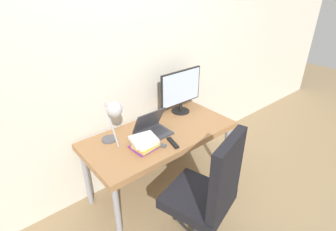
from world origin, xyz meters
name	(u,v)px	position (x,y,z in m)	size (l,w,h in m)	color
ground_plane	(183,207)	(0.00, 0.00, 0.00)	(12.00, 12.00, 0.00)	#937A56
wall_back	(133,65)	(0.00, 0.78, 1.30)	(8.00, 0.05, 2.60)	beige
desk	(160,138)	(0.00, 0.36, 0.66)	(1.50, 0.72, 0.72)	#996B42
laptop	(152,129)	(-0.07, 0.40, 0.77)	(0.32, 0.25, 0.24)	#38383D
monitor	(181,90)	(0.46, 0.57, 0.99)	(0.54, 0.20, 0.48)	black
desk_lamp	(114,114)	(-0.45, 0.41, 1.06)	(0.14, 0.31, 0.46)	#4C4C51
office_chair	(209,191)	(-0.14, -0.43, 0.62)	(0.59, 0.60, 1.14)	black
book_stack	(144,143)	(-0.27, 0.24, 0.78)	(0.25, 0.23, 0.11)	#753384
tv_remote	(157,144)	(-0.16, 0.20, 0.73)	(0.12, 0.17, 0.02)	#4C4C51
media_remote	(173,143)	(-0.03, 0.13, 0.73)	(0.08, 0.18, 0.02)	black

